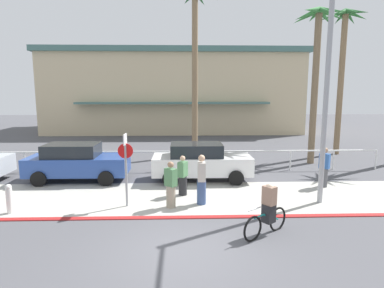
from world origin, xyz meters
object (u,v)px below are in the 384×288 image
palm_tree_1 (317,49)px  pedestrian_0 (202,181)px  palm_tree_0 (194,43)px  stop_sign_bike_lane (126,160)px  streetlight_curb (330,83)px  palm_tree_2 (343,49)px  cyclist_teal_0 (268,211)px  bollard_2 (9,199)px  pedestrian_3 (324,169)px  car_blue_1 (77,162)px  car_white_2 (201,161)px  pedestrian_1 (171,187)px  pedestrian_2 (183,177)px

palm_tree_1 → pedestrian_0: bearing=-134.6°
palm_tree_0 → pedestrian_0: (-0.10, -9.21, -6.01)m
palm_tree_1 → pedestrian_0: (-6.58, -6.66, -5.37)m
stop_sign_bike_lane → streetlight_curb: (6.92, -0.06, 2.60)m
palm_tree_2 → cyclist_teal_0: size_ratio=5.97×
bollard_2 → pedestrian_3: bearing=13.0°
stop_sign_bike_lane → palm_tree_1: bearing=36.5°
palm_tree_2 → pedestrian_3: bearing=-118.6°
pedestrian_3 → palm_tree_0: bearing=125.6°
bollard_2 → car_blue_1: (0.97, 4.02, 0.35)m
bollard_2 → palm_tree_2: palm_tree_2 is taller
palm_tree_1 → car_white_2: size_ratio=1.91×
cyclist_teal_0 → palm_tree_2: bearing=57.5°
palm_tree_2 → car_white_2: 12.38m
car_white_2 → pedestrian_1: size_ratio=2.69×
stop_sign_bike_lane → palm_tree_0: size_ratio=0.26×
stop_sign_bike_lane → palm_tree_2: palm_tree_2 is taller
car_white_2 → palm_tree_1: bearing=28.1°
car_blue_1 → pedestrian_3: bearing=-7.2°
pedestrian_0 → pedestrian_3: (5.27, 1.98, -0.06)m
palm_tree_2 → pedestrian_2: bearing=-140.2°
bollard_2 → palm_tree_2: 19.55m
cyclist_teal_0 → pedestrian_2: pedestrian_2 is taller
palm_tree_0 → pedestrian_2: 10.23m
pedestrian_2 → pedestrian_0: bearing=-58.1°
car_blue_1 → cyclist_teal_0: 9.20m
car_blue_1 → pedestrian_0: size_ratio=2.44×
streetlight_curb → palm_tree_1: size_ratio=0.89×
streetlight_curb → pedestrian_1: bearing=-178.7°
stop_sign_bike_lane → bollard_2: 3.96m
palm_tree_2 → streetlight_curb: bearing=-117.6°
car_blue_1 → pedestrian_2: car_blue_1 is taller
streetlight_curb → palm_tree_0: (-4.20, 9.40, 2.58)m
pedestrian_3 → car_blue_1: bearing=172.8°
palm_tree_0 → pedestrian_1: (-1.17, -9.52, -6.10)m
palm_tree_0 → car_blue_1: (-5.49, -5.88, -5.98)m
bollard_2 → palm_tree_1: size_ratio=0.12×
car_blue_1 → pedestrian_3: 10.74m
palm_tree_1 → pedestrian_1: 11.70m
car_white_2 → streetlight_curb: bearing=-39.7°
bollard_2 → streetlight_curb: size_ratio=0.13×
palm_tree_1 → pedestrian_3: bearing=-105.6°
stop_sign_bike_lane → car_white_2: 4.44m
pedestrian_0 → pedestrian_1: pedestrian_0 is taller
cyclist_teal_0 → stop_sign_bike_lane: bearing=150.7°
palm_tree_0 → cyclist_teal_0: (1.60, -11.76, -6.16)m
stop_sign_bike_lane → bollard_2: size_ratio=2.56×
pedestrian_2 → palm_tree_2: bearing=39.8°
cyclist_teal_0 → pedestrian_2: bearing=123.1°
stop_sign_bike_lane → pedestrian_1: 1.81m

